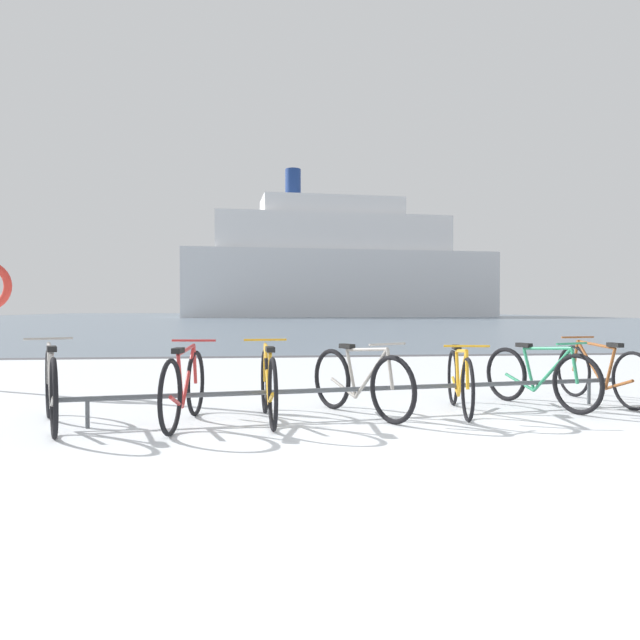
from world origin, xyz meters
The scene contains 10 objects.
ground centered at (0.00, 53.90, -0.04)m, with size 80.00×132.00×0.08m.
bike_rack centered at (-0.32, 2.51, 0.27)m, with size 6.15×0.98×0.31m.
bicycle_0 centered at (-3.44, 2.17, 0.38)m, with size 0.73×1.67×0.84m.
bicycle_1 centered at (-2.19, 2.17, 0.37)m, with size 0.46×1.65×0.82m.
bicycle_2 centered at (-1.36, 2.27, 0.37)m, with size 0.46×1.64×0.81m.
bicycle_3 centered at (-0.39, 2.46, 0.36)m, with size 0.85×1.55×0.80m.
bicycle_4 centered at (0.72, 2.53, 0.35)m, with size 0.47×1.64×0.77m.
bicycle_5 centered at (1.76, 2.79, 0.35)m, with size 0.71×1.61×0.77m.
bicycle_6 centered at (2.64, 3.01, 0.36)m, with size 0.46×1.70×0.78m.
ferry_ship centered at (8.01, 69.74, 6.19)m, with size 39.31×13.65×18.43m.
Camera 1 is at (-1.44, -3.62, 1.15)m, focal length 32.70 mm.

